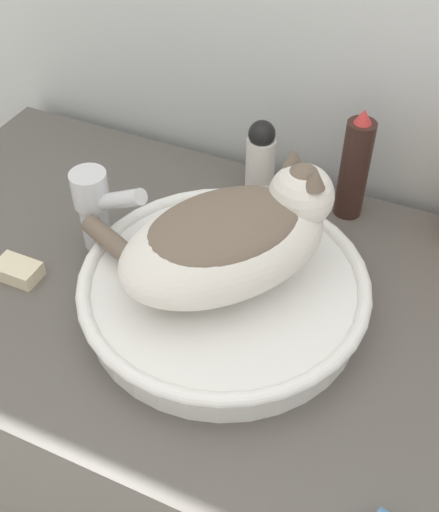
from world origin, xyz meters
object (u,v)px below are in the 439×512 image
Objects in this scene: deodorant_stick at (261,156)px; hairspray_can_black at (355,168)px; cat at (230,237)px; soap_bar at (18,271)px; faucet at (97,205)px.

hairspray_can_black is at bearing 0.00° from deodorant_stick.
cat reaches higher than soap_bar.
cat is at bearing -109.82° from hairspray_can_black.
hairspray_can_black is 2.90× the size of soap_bar.
soap_bar is (-0.40, -0.34, -0.08)m from hairspray_can_black.
hairspray_can_black is 0.53m from soap_bar.
cat is 1.96× the size of hairspray_can_black.
faucet is 0.77× the size of hairspray_can_black.
soap_bar is (-0.30, -0.08, -0.11)m from cat.
cat is 0.28m from deodorant_stick.
cat is 0.23m from faucet.
deodorant_stick is 1.98× the size of soap_bar.
hairspray_can_black is at bearing 45.66° from faucet.
deodorant_stick is 0.68× the size of hairspray_can_black.
faucet is 0.40m from hairspray_can_black.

